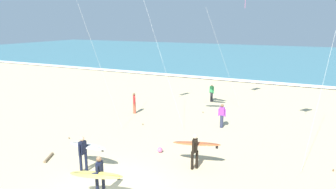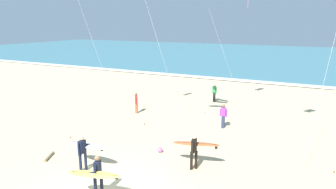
{
  "view_description": "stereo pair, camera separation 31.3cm",
  "coord_description": "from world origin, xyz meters",
  "px_view_note": "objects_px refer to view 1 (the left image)",
  "views": [
    {
      "loc": [
        6.92,
        -9.1,
        6.7
      ],
      "look_at": [
        0.47,
        4.46,
        3.15
      ],
      "focal_mm": 32.66,
      "sensor_mm": 36.0,
      "label": 1
    },
    {
      "loc": [
        7.21,
        -8.96,
        6.7
      ],
      "look_at": [
        0.47,
        4.46,
        3.15
      ],
      "focal_mm": 32.66,
      "sensor_mm": 36.0,
      "label": 2
    }
  ],
  "objects_px": {
    "surfer_lead": "(196,147)",
    "bystander_green_top": "(212,93)",
    "surfer_third": "(85,149)",
    "beach_ball": "(160,150)",
    "driftwood_log": "(49,158)",
    "bystander_red_top": "(134,103)",
    "surfer_trailing": "(98,174)",
    "bystander_purple_top": "(222,116)"
  },
  "relations": [
    {
      "from": "surfer_lead",
      "to": "bystander_green_top",
      "type": "distance_m",
      "value": 12.54
    },
    {
      "from": "surfer_lead",
      "to": "bystander_red_top",
      "type": "relative_size",
      "value": 1.48
    },
    {
      "from": "surfer_trailing",
      "to": "bystander_purple_top",
      "type": "xyz_separation_m",
      "value": [
        2.01,
        10.13,
        -0.23
      ]
    },
    {
      "from": "surfer_trailing",
      "to": "bystander_red_top",
      "type": "bearing_deg",
      "value": 114.76
    },
    {
      "from": "surfer_third",
      "to": "driftwood_log",
      "type": "distance_m",
      "value": 2.69
    },
    {
      "from": "bystander_red_top",
      "to": "driftwood_log",
      "type": "bearing_deg",
      "value": -88.35
    },
    {
      "from": "bystander_green_top",
      "to": "bystander_red_top",
      "type": "xyz_separation_m",
      "value": [
        -4.19,
        -5.84,
        0.0
      ]
    },
    {
      "from": "surfer_third",
      "to": "bystander_purple_top",
      "type": "relative_size",
      "value": 1.23
    },
    {
      "from": "bystander_purple_top",
      "to": "driftwood_log",
      "type": "xyz_separation_m",
      "value": [
        -6.57,
        -8.33,
        -0.75
      ]
    },
    {
      "from": "surfer_trailing",
      "to": "beach_ball",
      "type": "height_order",
      "value": "surfer_trailing"
    },
    {
      "from": "surfer_third",
      "to": "bystander_red_top",
      "type": "relative_size",
      "value": 1.23
    },
    {
      "from": "surfer_lead",
      "to": "bystander_green_top",
      "type": "bearing_deg",
      "value": 104.07
    },
    {
      "from": "bystander_red_top",
      "to": "bystander_purple_top",
      "type": "relative_size",
      "value": 1.0
    },
    {
      "from": "driftwood_log",
      "to": "surfer_trailing",
      "type": "bearing_deg",
      "value": -21.55
    },
    {
      "from": "surfer_third",
      "to": "bystander_red_top",
      "type": "distance_m",
      "value": 9.18
    },
    {
      "from": "surfer_lead",
      "to": "driftwood_log",
      "type": "xyz_separation_m",
      "value": [
        -6.99,
        -2.32,
        -0.98
      ]
    },
    {
      "from": "bystander_green_top",
      "to": "bystander_purple_top",
      "type": "relative_size",
      "value": 1.0
    },
    {
      "from": "bystander_red_top",
      "to": "beach_ball",
      "type": "height_order",
      "value": "bystander_red_top"
    },
    {
      "from": "bystander_purple_top",
      "to": "driftwood_log",
      "type": "bearing_deg",
      "value": -128.26
    },
    {
      "from": "surfer_third",
      "to": "bystander_purple_top",
      "type": "height_order",
      "value": "surfer_third"
    },
    {
      "from": "surfer_third",
      "to": "driftwood_log",
      "type": "height_order",
      "value": "surfer_third"
    },
    {
      "from": "surfer_trailing",
      "to": "bystander_red_top",
      "type": "height_order",
      "value": "surfer_trailing"
    },
    {
      "from": "bystander_green_top",
      "to": "driftwood_log",
      "type": "distance_m",
      "value": 15.02
    },
    {
      "from": "bystander_green_top",
      "to": "bystander_red_top",
      "type": "height_order",
      "value": "same"
    },
    {
      "from": "beach_ball",
      "to": "driftwood_log",
      "type": "distance_m",
      "value": 5.65
    },
    {
      "from": "surfer_third",
      "to": "beach_ball",
      "type": "height_order",
      "value": "surfer_third"
    },
    {
      "from": "surfer_lead",
      "to": "beach_ball",
      "type": "distance_m",
      "value": 2.57
    },
    {
      "from": "surfer_third",
      "to": "surfer_lead",
      "type": "bearing_deg",
      "value": 28.54
    },
    {
      "from": "bystander_purple_top",
      "to": "driftwood_log",
      "type": "height_order",
      "value": "bystander_purple_top"
    },
    {
      "from": "bystander_red_top",
      "to": "bystander_purple_top",
      "type": "bearing_deg",
      "value": -2.54
    },
    {
      "from": "surfer_lead",
      "to": "driftwood_log",
      "type": "distance_m",
      "value": 7.43
    },
    {
      "from": "surfer_trailing",
      "to": "bystander_red_top",
      "type": "xyz_separation_m",
      "value": [
        -4.81,
        10.44,
        -0.23
      ]
    },
    {
      "from": "surfer_lead",
      "to": "surfer_trailing",
      "type": "distance_m",
      "value": 4.78
    },
    {
      "from": "surfer_lead",
      "to": "surfer_third",
      "type": "xyz_separation_m",
      "value": [
        -4.49,
        -2.44,
        -0.0
      ]
    },
    {
      "from": "surfer_trailing",
      "to": "bystander_red_top",
      "type": "relative_size",
      "value": 1.34
    },
    {
      "from": "bystander_purple_top",
      "to": "beach_ball",
      "type": "distance_m",
      "value": 5.59
    },
    {
      "from": "bystander_green_top",
      "to": "bystander_purple_top",
      "type": "distance_m",
      "value": 6.68
    },
    {
      "from": "beach_ball",
      "to": "bystander_purple_top",
      "type": "bearing_deg",
      "value": 70.43
    },
    {
      "from": "surfer_third",
      "to": "bystander_red_top",
      "type": "bearing_deg",
      "value": 107.46
    },
    {
      "from": "bystander_purple_top",
      "to": "beach_ball",
      "type": "bearing_deg",
      "value": -109.57
    },
    {
      "from": "surfer_trailing",
      "to": "bystander_purple_top",
      "type": "bearing_deg",
      "value": 78.79
    },
    {
      "from": "bystander_purple_top",
      "to": "driftwood_log",
      "type": "distance_m",
      "value": 10.64
    }
  ]
}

